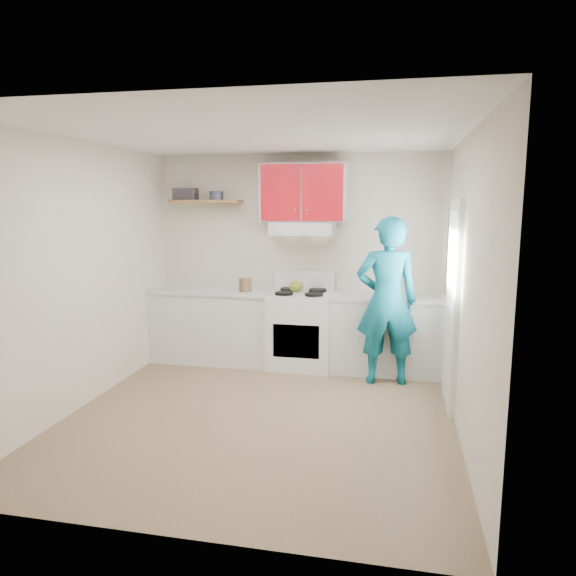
% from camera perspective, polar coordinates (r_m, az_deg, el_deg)
% --- Properties ---
extents(floor, '(3.80, 3.80, 0.00)m').
position_cam_1_polar(floor, '(5.18, -2.94, -13.60)').
color(floor, brown).
rests_on(floor, ground).
extents(ceiling, '(3.60, 3.80, 0.04)m').
position_cam_1_polar(ceiling, '(4.80, -3.21, 16.30)').
color(ceiling, white).
rests_on(ceiling, floor).
extents(back_wall, '(3.60, 0.04, 2.60)m').
position_cam_1_polar(back_wall, '(6.66, 1.09, 3.17)').
color(back_wall, beige).
rests_on(back_wall, floor).
extents(front_wall, '(3.60, 0.04, 2.60)m').
position_cam_1_polar(front_wall, '(3.06, -12.20, -4.47)').
color(front_wall, beige).
rests_on(front_wall, floor).
extents(left_wall, '(0.04, 3.80, 2.60)m').
position_cam_1_polar(left_wall, '(5.56, -21.33, 1.29)').
color(left_wall, beige).
rests_on(left_wall, floor).
extents(right_wall, '(0.04, 3.80, 2.60)m').
position_cam_1_polar(right_wall, '(4.70, 18.66, 0.07)').
color(right_wall, beige).
rests_on(right_wall, floor).
extents(door, '(0.05, 0.85, 2.05)m').
position_cam_1_polar(door, '(5.43, 17.38, -1.62)').
color(door, white).
rests_on(door, floor).
extents(door_glass, '(0.01, 0.55, 0.95)m').
position_cam_1_polar(door_glass, '(5.37, 17.32, 2.85)').
color(door_glass, white).
rests_on(door_glass, door).
extents(counter_left, '(1.52, 0.60, 0.90)m').
position_cam_1_polar(counter_left, '(6.79, -8.08, -4.08)').
color(counter_left, silver).
rests_on(counter_left, floor).
extents(counter_right, '(1.32, 0.60, 0.90)m').
position_cam_1_polar(counter_right, '(6.41, 10.68, -4.98)').
color(counter_right, silver).
rests_on(counter_right, floor).
extents(stove, '(0.76, 0.65, 0.92)m').
position_cam_1_polar(stove, '(6.48, 1.41, -4.56)').
color(stove, white).
rests_on(stove, floor).
extents(range_hood, '(0.76, 0.44, 0.15)m').
position_cam_1_polar(range_hood, '(6.40, 1.63, 6.46)').
color(range_hood, silver).
rests_on(range_hood, back_wall).
extents(upper_cabinets, '(1.02, 0.33, 0.70)m').
position_cam_1_polar(upper_cabinets, '(6.44, 1.73, 10.26)').
color(upper_cabinets, '#B20F17').
rests_on(upper_cabinets, back_wall).
extents(shelf, '(0.90, 0.30, 0.04)m').
position_cam_1_polar(shelf, '(6.79, -8.84, 9.27)').
color(shelf, brown).
rests_on(shelf, back_wall).
extents(books, '(0.30, 0.23, 0.15)m').
position_cam_1_polar(books, '(6.91, -11.04, 9.96)').
color(books, '#383138').
rests_on(books, shelf).
extents(tin, '(0.23, 0.23, 0.11)m').
position_cam_1_polar(tin, '(6.71, -7.75, 9.90)').
color(tin, '#333D4C').
rests_on(tin, shelf).
extents(kettle, '(0.21, 0.21, 0.15)m').
position_cam_1_polar(kettle, '(6.45, 0.88, 0.22)').
color(kettle, olive).
rests_on(kettle, stove).
extents(crock, '(0.20, 0.20, 0.19)m').
position_cam_1_polar(crock, '(6.50, -4.65, 0.27)').
color(crock, brown).
rests_on(crock, counter_left).
extents(cutting_board, '(0.31, 0.24, 0.02)m').
position_cam_1_polar(cutting_board, '(6.32, 9.64, -0.89)').
color(cutting_board, olive).
rests_on(cutting_board, counter_right).
extents(silicone_mat, '(0.30, 0.26, 0.01)m').
position_cam_1_polar(silicone_mat, '(6.34, 13.91, -1.05)').
color(silicone_mat, red).
rests_on(silicone_mat, counter_right).
extents(person, '(0.74, 0.55, 1.86)m').
position_cam_1_polar(person, '(5.90, 10.66, -1.41)').
color(person, '#0E6A7E').
rests_on(person, floor).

